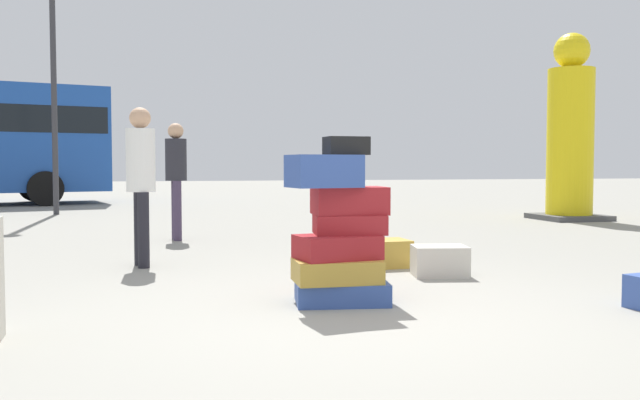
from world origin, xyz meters
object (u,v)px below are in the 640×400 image
Objects in this scene: suitcase_tower at (339,234)px; suitcase_tan_white_trunk at (371,254)px; suitcase_cream_left_side at (440,261)px; yellow_dummy_statue at (570,138)px; person_bearded_onlooker at (176,170)px; person_tourist_with_camera at (141,172)px; lamp_post at (52,9)px.

suitcase_tower reaches higher than suitcase_tan_white_trunk.
suitcase_cream_left_side is 0.14× the size of yellow_dummy_statue.
person_tourist_with_camera is at bearing -13.96° from person_bearded_onlooker.
person_tourist_with_camera reaches higher than suitcase_tan_white_trunk.
suitcase_tower is 2.79m from person_tourist_with_camera.
person_tourist_with_camera is at bearing 123.72° from suitcase_tower.
lamp_post is at bearing -161.37° from person_bearded_onlooker.
suitcase_cream_left_side is 0.08× the size of lamp_post.
lamp_post is at bearing 158.95° from yellow_dummy_statue.
suitcase_cream_left_side is at bearing -57.19° from suitcase_tan_white_trunk.
lamp_post reaches higher than suitcase_tower.
person_tourist_with_camera is (-2.80, 1.31, 0.85)m from suitcase_cream_left_side.
suitcase_cream_left_side is 11.35m from lamp_post.
suitcase_tan_white_trunk is at bearing 135.95° from suitcase_cream_left_side.
lamp_post is (-9.87, 3.80, 2.76)m from yellow_dummy_statue.
yellow_dummy_statue is at bearing 58.59° from suitcase_cream_left_side.
person_bearded_onlooker is at bearing 102.70° from suitcase_tower.
lamp_post is at bearing -177.67° from person_tourist_with_camera.
person_tourist_with_camera is (-0.45, -2.51, 0.00)m from person_bearded_onlooker.
person_bearded_onlooker reaches higher than suitcase_tower.
person_tourist_with_camera is at bearing -76.95° from lamp_post.
person_bearded_onlooker is at bearing 159.19° from person_tourist_with_camera.
suitcase_tan_white_trunk is 0.48× the size of person_bearded_onlooker.
suitcase_cream_left_side is (1.27, 0.98, -0.39)m from suitcase_tower.
suitcase_tower is 1.61× the size of suitcase_tan_white_trunk.
yellow_dummy_statue reaches higher than suitcase_cream_left_side.
suitcase_tower is 9.31m from yellow_dummy_statue.
suitcase_tower is 1.89m from suitcase_tan_white_trunk.
yellow_dummy_statue is (7.99, 4.34, 0.60)m from person_tourist_with_camera.
lamp_post is (-4.69, 9.45, 4.20)m from suitcase_cream_left_side.
lamp_post is (-1.89, 8.14, 3.36)m from person_tourist_with_camera.
suitcase_tan_white_trunk is at bearing -64.34° from lamp_post.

